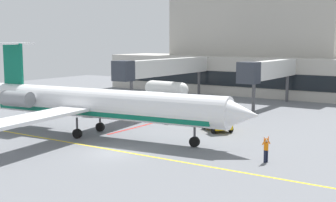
% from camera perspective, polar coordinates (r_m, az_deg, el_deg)
% --- Properties ---
extents(ground, '(120.00, 120.00, 0.11)m').
position_cam_1_polar(ground, '(37.99, -6.89, -6.50)').
color(ground, slate).
extents(terminal_building, '(60.07, 12.06, 18.52)m').
position_cam_1_polar(terminal_building, '(80.37, 11.69, 5.82)').
color(terminal_building, '#B7B2A8').
rests_on(terminal_building, ground).
extents(jet_bridge_west, '(2.40, 16.46, 6.44)m').
position_cam_1_polar(jet_bridge_west, '(63.48, 12.31, 3.70)').
color(jet_bridge_west, silver).
rests_on(jet_bridge_west, ground).
extents(jet_bridge_east, '(2.40, 22.16, 6.42)m').
position_cam_1_polar(jet_bridge_east, '(68.04, -0.54, 4.13)').
color(jet_bridge_east, silver).
rests_on(jet_bridge_east, ground).
extents(regional_jet, '(31.61, 26.67, 8.84)m').
position_cam_1_polar(regional_jet, '(44.56, -9.02, -0.30)').
color(regional_jet, white).
rests_on(regional_jet, ground).
extents(baggage_tug, '(3.67, 2.68, 2.38)m').
position_cam_1_polar(baggage_tug, '(57.06, -9.34, -0.68)').
color(baggage_tug, silver).
rests_on(baggage_tug, ground).
extents(pushback_tractor, '(3.79, 3.55, 2.24)m').
position_cam_1_polar(pushback_tractor, '(46.54, 6.30, -2.54)').
color(pushback_tractor, '#E5B20C').
rests_on(pushback_tractor, ground).
extents(belt_loader, '(2.86, 4.35, 2.18)m').
position_cam_1_polar(belt_loader, '(54.22, 5.32, -1.11)').
color(belt_loader, silver).
rests_on(belt_loader, ground).
extents(fuel_tank, '(8.09, 2.67, 2.65)m').
position_cam_1_polar(fuel_tank, '(72.70, -0.22, 1.53)').
color(fuel_tank, white).
rests_on(fuel_tank, ground).
extents(marshaller, '(0.42, 0.79, 1.97)m').
position_cam_1_polar(marshaller, '(35.55, 11.99, -5.85)').
color(marshaller, '#191E33').
rests_on(marshaller, ground).
extents(safety_cone_alpha, '(0.47, 0.47, 0.55)m').
position_cam_1_polar(safety_cone_alpha, '(40.90, 3.46, -5.01)').
color(safety_cone_alpha, orange).
rests_on(safety_cone_alpha, ground).
extents(safety_cone_bravo, '(0.47, 0.47, 0.55)m').
position_cam_1_polar(safety_cone_bravo, '(50.12, -0.09, -2.65)').
color(safety_cone_bravo, orange).
rests_on(safety_cone_bravo, ground).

